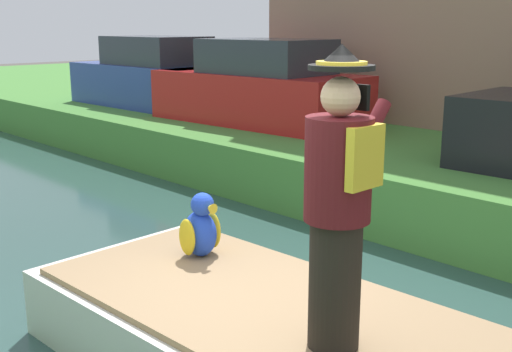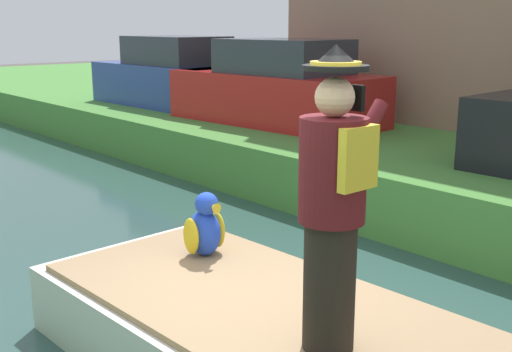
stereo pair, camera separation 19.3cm
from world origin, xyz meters
TOP-DOWN VIEW (x-y plane):
  - boat at (0.00, -0.24)m, footprint 1.98×4.27m
  - person_pirate at (-0.14, -0.83)m, footprint 0.61×0.42m
  - parrot_plush at (0.24, 0.97)m, footprint 0.36×0.34m
  - parked_car_red at (4.99, 5.20)m, footprint 1.99×4.12m
  - parked_car_blue at (4.99, 8.58)m, footprint 1.82×4.05m

SIDE VIEW (x-z plane):
  - boat at x=0.00m, z-range 0.10..0.71m
  - parrot_plush at x=0.24m, z-range 0.67..1.24m
  - parked_car_red at x=4.99m, z-range 0.78..2.28m
  - parked_car_blue at x=4.99m, z-range 0.78..2.28m
  - person_pirate at x=-0.14m, z-range 0.71..2.56m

